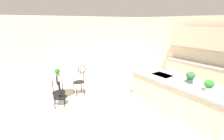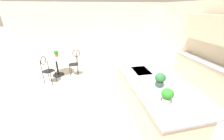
# 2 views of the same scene
# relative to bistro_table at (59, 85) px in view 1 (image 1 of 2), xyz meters

# --- Properties ---
(ground_plane) EXTENTS (40.00, 40.00, 0.00)m
(ground_plane) POSITION_rel_bistro_table_xyz_m (2.40, 1.68, -0.45)
(ground_plane) COLOR beige
(wall_back) EXTENTS (9.00, 0.12, 2.70)m
(wall_back) POSITION_rel_bistro_table_xyz_m (2.40, 5.34, 0.90)
(wall_back) COLOR beige
(wall_back) RESTS_ON ground
(wall_left_window) EXTENTS (0.12, 7.80, 2.70)m
(wall_left_window) POSITION_rel_bistro_table_xyz_m (-1.86, 1.68, 0.90)
(wall_left_window) COLOR beige
(wall_left_window) RESTS_ON ground
(kitchen_island) EXTENTS (2.80, 1.06, 0.92)m
(kitchen_island) POSITION_rel_bistro_table_xyz_m (2.70, 2.53, 0.02)
(kitchen_island) COLOR beige
(kitchen_island) RESTS_ON ground
(back_counter_run) EXTENTS (2.44, 0.64, 1.52)m
(back_counter_run) POSITION_rel_bistro_table_xyz_m (2.00, 4.89, 0.05)
(back_counter_run) COLOR beige
(back_counter_run) RESTS_ON ground
(upper_cabinet_run) EXTENTS (2.40, 0.36, 0.76)m
(upper_cabinet_run) POSITION_rel_bistro_table_xyz_m (2.00, 4.86, 1.45)
(upper_cabinet_run) COLOR beige
(upper_cabinet_run) RESTS_ON back_counter_run
(bistro_table) EXTENTS (0.80, 0.80, 0.74)m
(bistro_table) POSITION_rel_bistro_table_xyz_m (0.00, 0.00, 0.00)
(bistro_table) COLOR black
(bistro_table) RESTS_ON ground
(chair_near_window) EXTENTS (0.52, 0.49, 1.04)m
(chair_near_window) POSITION_rel_bistro_table_xyz_m (0.63, -0.21, 0.13)
(chair_near_window) COLOR black
(chair_near_window) RESTS_ON ground
(chair_by_island) EXTENTS (0.41, 0.50, 1.04)m
(chair_by_island) POSITION_rel_bistro_table_xyz_m (0.13, 0.69, 0.13)
(chair_by_island) COLOR black
(chair_by_island) RESTS_ON ground
(sink_faucet) EXTENTS (0.02, 0.02, 0.22)m
(sink_faucet) POSITION_rel_bistro_table_xyz_m (2.15, 2.71, 0.58)
(sink_faucet) COLOR #B2B5BA
(sink_faucet) RESTS_ON kitchen_island
(potted_plant_on_table) EXTENTS (0.17, 0.17, 0.25)m
(potted_plant_on_table) POSITION_rel_bistro_table_xyz_m (-0.14, 0.03, 0.43)
(potted_plant_on_table) COLOR #9E603D
(potted_plant_on_table) RESTS_ON bistro_table
(potted_plant_counter_near) EXTENTS (0.22, 0.22, 0.31)m
(potted_plant_counter_near) POSITION_rel_bistro_table_xyz_m (3.00, 2.57, 0.65)
(potted_plant_counter_near) COLOR #385147
(potted_plant_counter_near) RESTS_ON kitchen_island
(potted_plant_counter_far) EXTENTS (0.21, 0.21, 0.29)m
(potted_plant_counter_far) POSITION_rel_bistro_table_xyz_m (3.55, 2.39, 0.64)
(potted_plant_counter_far) COLOR beige
(potted_plant_counter_far) RESTS_ON kitchen_island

